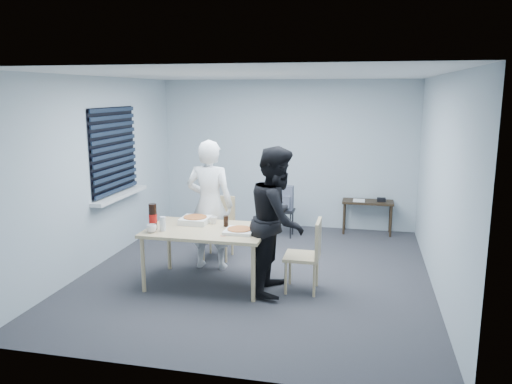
% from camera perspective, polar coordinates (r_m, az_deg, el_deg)
% --- Properties ---
extents(room, '(5.00, 5.00, 5.00)m').
position_cam_1_polar(room, '(7.57, -15.71, 3.76)').
color(room, '#2B2B30').
rests_on(room, ground).
extents(dining_table, '(1.48, 0.94, 0.72)m').
position_cam_1_polar(dining_table, '(6.25, -5.62, -4.72)').
color(dining_table, '#CFB488').
rests_on(dining_table, ground).
extents(chair_far, '(0.42, 0.42, 0.89)m').
position_cam_1_polar(chair_far, '(7.33, -4.21, -3.48)').
color(chair_far, '#CFB488').
rests_on(chair_far, ground).
extents(chair_right, '(0.42, 0.42, 0.89)m').
position_cam_1_polar(chair_right, '(6.08, 6.10, -6.68)').
color(chair_right, '#CFB488').
rests_on(chair_right, ground).
extents(person_white, '(0.65, 0.42, 1.77)m').
position_cam_1_polar(person_white, '(6.79, -5.31, -1.47)').
color(person_white, white).
rests_on(person_white, ground).
extents(person_black, '(0.47, 0.86, 1.77)m').
position_cam_1_polar(person_black, '(5.97, 2.47, -3.22)').
color(person_black, black).
rests_on(person_black, ground).
extents(side_table, '(0.85, 0.38, 0.57)m').
position_cam_1_polar(side_table, '(8.71, 12.65, -1.50)').
color(side_table, '#2F2117').
rests_on(side_table, ground).
extents(stool, '(0.33, 0.33, 0.46)m').
position_cam_1_polar(stool, '(8.37, 3.25, -2.76)').
color(stool, black).
rests_on(stool, ground).
extents(backpack, '(0.29, 0.21, 0.40)m').
position_cam_1_polar(backpack, '(8.28, 3.26, -0.72)').
color(backpack, slate).
rests_on(backpack, stool).
extents(pizza_box_a, '(0.35, 0.35, 0.09)m').
position_cam_1_polar(pizza_box_a, '(6.50, -6.95, -3.19)').
color(pizza_box_a, white).
rests_on(pizza_box_a, dining_table).
extents(pizza_box_b, '(0.35, 0.35, 0.05)m').
position_cam_1_polar(pizza_box_b, '(6.04, -1.89, -4.42)').
color(pizza_box_b, white).
rests_on(pizza_box_b, dining_table).
extents(mug_a, '(0.17, 0.17, 0.10)m').
position_cam_1_polar(mug_a, '(6.16, -11.85, -4.10)').
color(mug_a, white).
rests_on(mug_a, dining_table).
extents(mug_b, '(0.10, 0.10, 0.09)m').
position_cam_1_polar(mug_b, '(6.45, -4.89, -3.22)').
color(mug_b, white).
rests_on(mug_b, dining_table).
extents(cola_glass, '(0.07, 0.07, 0.14)m').
position_cam_1_polar(cola_glass, '(6.30, -3.47, -3.34)').
color(cola_glass, black).
rests_on(cola_glass, dining_table).
extents(soda_bottle, '(0.10, 0.10, 0.32)m').
position_cam_1_polar(soda_bottle, '(6.26, -11.70, -2.83)').
color(soda_bottle, black).
rests_on(soda_bottle, dining_table).
extents(plastic_cups, '(0.09, 0.09, 0.18)m').
position_cam_1_polar(plastic_cups, '(6.19, -10.62, -3.59)').
color(plastic_cups, silver).
rests_on(plastic_cups, dining_table).
extents(rubber_band, '(0.06, 0.06, 0.00)m').
position_cam_1_polar(rubber_band, '(5.91, -3.81, -5.02)').
color(rubber_band, red).
rests_on(rubber_band, dining_table).
extents(papers, '(0.21, 0.28, 0.00)m').
position_cam_1_polar(papers, '(8.68, 11.68, -0.95)').
color(papers, white).
rests_on(papers, side_table).
extents(black_box, '(0.15, 0.11, 0.06)m').
position_cam_1_polar(black_box, '(8.68, 14.13, -0.86)').
color(black_box, black).
rests_on(black_box, side_table).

